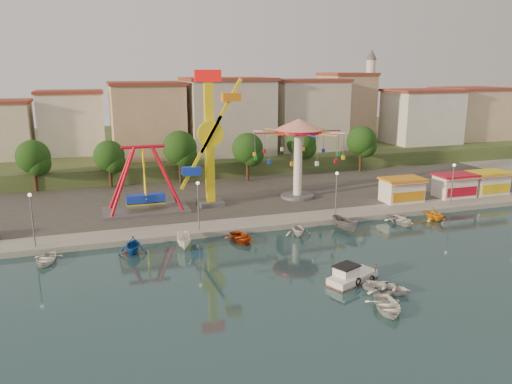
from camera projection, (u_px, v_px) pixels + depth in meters
name	position (u px, v px, depth m)	size (l,w,h in m)	color
ground	(320.00, 272.00, 43.34)	(200.00, 200.00, 0.00)	#133036
quay_deck	(188.00, 155.00, 100.47)	(200.00, 100.00, 0.60)	#9E998E
asphalt_pad	(230.00, 189.00, 70.87)	(90.00, 28.00, 0.01)	#4C4944
hill_terrace	(184.00, 146.00, 104.80)	(200.00, 60.00, 3.00)	#384C26
pirate_ship_ride	(145.00, 180.00, 58.80)	(10.00, 5.00, 8.00)	#59595E
kamikaze_tower	(212.00, 142.00, 60.54)	(5.54, 3.10, 16.50)	#59595E
wave_swinger	(298.00, 141.00, 64.32)	(11.60, 11.60, 10.40)	#59595E
booth_left	(402.00, 190.00, 63.82)	(5.40, 3.78, 3.08)	white
booth_mid	(454.00, 185.00, 66.26)	(5.40, 3.78, 3.08)	white
booth_right	(488.00, 182.00, 67.93)	(5.40, 3.78, 3.08)	white
lamp_post_0	(33.00, 221.00, 47.35)	(0.14, 0.14, 5.00)	#59595E
lamp_post_1	(198.00, 207.00, 52.18)	(0.14, 0.14, 5.00)	#59595E
lamp_post_2	(336.00, 196.00, 57.01)	(0.14, 0.14, 5.00)	#59595E
lamp_post_3	(452.00, 186.00, 61.83)	(0.14, 0.14, 5.00)	#59595E
tree_0	(33.00, 157.00, 68.30)	(4.60, 4.60, 7.19)	#382314
tree_1	(109.00, 156.00, 70.70)	(4.35, 4.35, 6.80)	#382314
tree_2	(180.00, 148.00, 73.15)	(5.02, 5.02, 7.85)	#382314
tree_3	(248.00, 148.00, 74.92)	(4.68, 4.68, 7.32)	#382314
tree_4	(301.00, 142.00, 80.65)	(4.86, 4.86, 7.60)	#382314
tree_5	(361.00, 141.00, 82.00)	(4.83, 4.83, 7.54)	#382314
building_1	(71.00, 130.00, 82.56)	(12.33, 9.01, 8.63)	silver
building_2	(151.00, 120.00, 86.74)	(11.95, 9.28, 11.23)	tan
building_3	(232.00, 125.00, 88.24)	(12.59, 10.50, 9.20)	beige
building_4	(295.00, 120.00, 95.43)	(10.75, 9.23, 9.24)	beige
building_5	(362.00, 114.00, 97.48)	(12.77, 10.96, 11.21)	tan
building_6	(418.00, 110.00, 99.46)	(8.23, 8.98, 12.36)	silver
building_7	(450.00, 115.00, 108.03)	(11.59, 10.93, 8.76)	beige
minaret	(370.00, 92.00, 101.02)	(2.80, 2.80, 18.00)	silver
cabin_motorboat	(351.00, 277.00, 41.25)	(4.94, 3.42, 1.63)	white
rowboat_a	(387.00, 288.00, 39.40)	(2.62, 3.66, 0.76)	white
rowboat_b	(387.00, 306.00, 36.31)	(2.71, 3.79, 0.78)	white
moored_boat_0	(46.00, 259.00, 45.39)	(2.53, 3.54, 0.73)	white
moored_boat_1	(133.00, 245.00, 47.62)	(2.75, 3.19, 1.68)	#12479F
moored_boat_2	(184.00, 241.00, 49.14)	(1.35, 3.59, 1.39)	white
moored_boat_3	(241.00, 238.00, 50.99)	(2.75, 3.85, 0.80)	#A9360D
moored_boat_4	(298.00, 228.00, 52.79)	(2.67, 3.10, 1.63)	silver
moored_boat_5	(345.00, 224.00, 54.50)	(1.43, 3.80, 1.47)	slate
moored_boat_6	(402.00, 220.00, 56.75)	(2.89, 4.04, 0.84)	silver
moored_boat_7	(434.00, 214.00, 57.96)	(2.63, 3.04, 1.60)	orange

